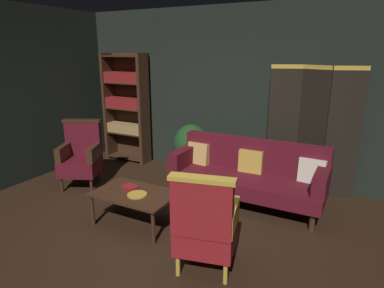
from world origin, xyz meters
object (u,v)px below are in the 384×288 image
object	(u,v)px
velvet_couch	(248,172)
brass_tray	(137,195)
armchair_gilt_accent	(205,224)
potted_plant	(191,147)
folding_screen	(312,129)
bookshelf	(127,106)
armchair_wing_left	(81,156)
book_red_leather	(130,187)
coffee_table	(135,196)

from	to	relation	value
velvet_couch	brass_tray	world-z (taller)	velvet_couch
armchair_gilt_accent	potted_plant	bearing A→B (deg)	121.07
velvet_couch	potted_plant	size ratio (longest dim) A/B	2.35
folding_screen	bookshelf	xyz separation A→B (m)	(-3.39, -0.01, 0.09)
velvet_couch	armchair_gilt_accent	xyz separation A→B (m)	(0.13, -1.66, 0.04)
brass_tray	bookshelf	bearing A→B (deg)	130.51
armchair_gilt_accent	armchair_wing_left	distance (m)	2.86
velvet_couch	armchair_gilt_accent	world-z (taller)	armchair_gilt_accent
potted_plant	brass_tray	xyz separation A→B (m)	(0.24, -1.84, -0.09)
folding_screen	armchair_gilt_accent	size ratio (longest dim) A/B	1.83
book_red_leather	brass_tray	distance (m)	0.23
armchair_wing_left	book_red_leather	world-z (taller)	armchair_wing_left
coffee_table	potted_plant	bearing A→B (deg)	95.36
velvet_couch	potted_plant	distance (m)	1.31
potted_plant	book_red_leather	xyz separation A→B (m)	(0.05, -1.72, -0.08)
armchair_gilt_accent	brass_tray	bearing A→B (deg)	161.76
book_red_leather	bookshelf	bearing A→B (deg)	128.80
armchair_wing_left	brass_tray	bearing A→B (deg)	-22.75
armchair_wing_left	folding_screen	bearing A→B (deg)	23.28
bookshelf	velvet_couch	xyz separation A→B (m)	(2.70, -0.74, -0.62)
armchair_gilt_accent	coffee_table	bearing A→B (deg)	160.78
folding_screen	coffee_table	distance (m)	2.71
book_red_leather	brass_tray	bearing A→B (deg)	-30.58
potted_plant	brass_tray	size ratio (longest dim) A/B	3.79
armchair_wing_left	brass_tray	xyz separation A→B (m)	(1.59, -0.67, -0.06)
velvet_couch	potted_plant	xyz separation A→B (m)	(-1.20, 0.53, 0.07)
book_red_leather	potted_plant	bearing A→B (deg)	91.54
velvet_couch	book_red_leather	world-z (taller)	velvet_couch
folding_screen	bookshelf	distance (m)	3.39
velvet_couch	armchair_wing_left	xyz separation A→B (m)	(-2.54, -0.64, 0.04)
bookshelf	armchair_gilt_accent	xyz separation A→B (m)	(2.83, -2.40, -0.58)
bookshelf	armchair_wing_left	xyz separation A→B (m)	(0.16, -1.38, -0.58)
armchair_gilt_accent	brass_tray	world-z (taller)	armchair_gilt_accent
brass_tray	folding_screen	bearing A→B (deg)	51.42
bookshelf	brass_tray	xyz separation A→B (m)	(1.75, -2.04, -0.64)
armchair_gilt_accent	velvet_couch	bearing A→B (deg)	94.32
velvet_couch	coffee_table	distance (m)	1.63
brass_tray	potted_plant	bearing A→B (deg)	97.52
velvet_couch	book_red_leather	size ratio (longest dim) A/B	11.12
coffee_table	book_red_leather	distance (m)	0.15
folding_screen	armchair_wing_left	size ratio (longest dim) A/B	1.83
coffee_table	armchair_wing_left	bearing A→B (deg)	157.74
velvet_couch	potted_plant	bearing A→B (deg)	155.97
brass_tray	book_red_leather	bearing A→B (deg)	149.42
coffee_table	brass_tray	size ratio (longest dim) A/B	4.20
velvet_couch	brass_tray	distance (m)	1.62
folding_screen	potted_plant	bearing A→B (deg)	-173.29
bookshelf	brass_tray	bearing A→B (deg)	-49.49
brass_tray	velvet_couch	bearing A→B (deg)	53.82
armchair_wing_left	coffee_table	bearing A→B (deg)	-22.26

